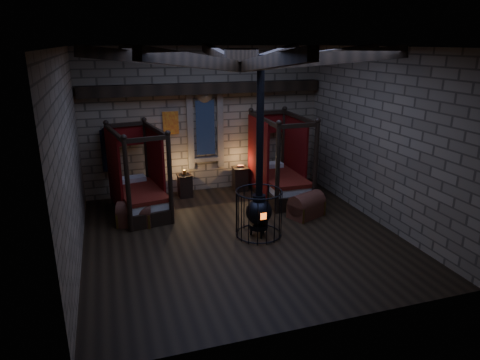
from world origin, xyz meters
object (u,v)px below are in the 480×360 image
object	(u,v)px
trunk_left	(135,214)
trunk_right	(306,206)
stove	(259,209)
bed_left	(139,192)
bed_right	(279,177)

from	to	relation	value
trunk_left	trunk_right	xyz separation A→B (m)	(4.23, -0.79, 0.02)
trunk_right	trunk_left	bearing A→B (deg)	146.69
trunk_right	stove	bearing A→B (deg)	-178.71
bed_left	stove	world-z (taller)	stove
bed_right	trunk_left	size ratio (longest dim) A/B	2.47
trunk_left	stove	distance (m)	3.08
bed_right	trunk_right	distance (m)	1.63
trunk_left	trunk_right	world-z (taller)	trunk_right
stove	trunk_right	bearing A→B (deg)	21.97
bed_right	bed_left	bearing A→B (deg)	-179.89
bed_right	trunk_right	bearing A→B (deg)	-86.20
trunk_left	bed_right	bearing A→B (deg)	28.93
bed_left	trunk_right	distance (m)	4.36
stove	bed_right	bearing A→B (deg)	55.62
bed_left	bed_right	distance (m)	3.95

